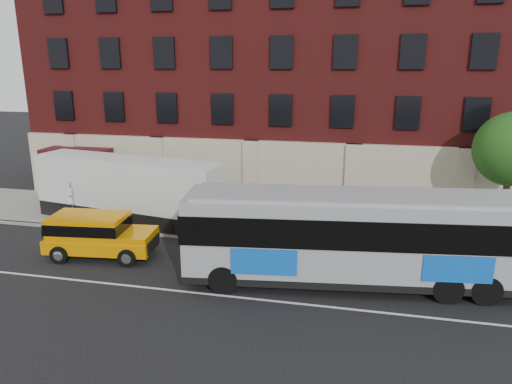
% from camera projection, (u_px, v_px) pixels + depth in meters
% --- Properties ---
extents(ground, '(120.00, 120.00, 0.00)m').
position_uv_depth(ground, '(181.00, 298.00, 17.73)').
color(ground, black).
rests_on(ground, ground).
extents(sidewalk, '(60.00, 6.00, 0.15)m').
position_uv_depth(sidewalk, '(240.00, 221.00, 26.19)').
color(sidewalk, gray).
rests_on(sidewalk, ground).
extents(kerb, '(60.00, 0.25, 0.15)m').
position_uv_depth(kerb, '(225.00, 240.00, 23.36)').
color(kerb, gray).
rests_on(kerb, ground).
extents(lane_line, '(60.00, 0.12, 0.01)m').
position_uv_depth(lane_line, '(186.00, 292.00, 18.20)').
color(lane_line, silver).
rests_on(lane_line, ground).
extents(building, '(30.00, 12.10, 15.00)m').
position_uv_depth(building, '(268.00, 78.00, 31.66)').
color(building, maroon).
rests_on(building, sidewalk).
extents(sign_pole, '(0.30, 0.20, 2.50)m').
position_uv_depth(sign_pole, '(71.00, 202.00, 24.89)').
color(sign_pole, slate).
rests_on(sign_pole, ground).
extents(city_bus, '(13.90, 4.57, 3.74)m').
position_uv_depth(city_bus, '(359.00, 235.00, 18.36)').
color(city_bus, '#999EA3').
rests_on(city_bus, ground).
extents(yellow_suv, '(5.21, 2.64, 1.95)m').
position_uv_depth(yellow_suv, '(96.00, 233.00, 21.33)').
color(yellow_suv, orange).
rests_on(yellow_suv, ground).
extents(shipping_container, '(11.08, 4.05, 3.62)m').
position_uv_depth(shipping_container, '(128.00, 192.00, 25.64)').
color(shipping_container, black).
rests_on(shipping_container, ground).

